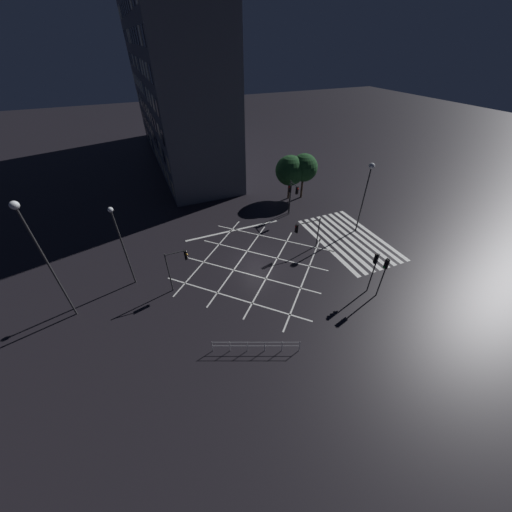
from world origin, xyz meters
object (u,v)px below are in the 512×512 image
at_px(street_lamp_west, 368,180).
at_px(traffic_light_sw_cross, 384,270).
at_px(traffic_light_se_cross, 290,194).
at_px(street_tree_near, 304,168).
at_px(street_tree_far, 290,171).
at_px(street_lamp_far, 35,241).
at_px(traffic_light_se_main, 294,193).
at_px(traffic_light_sw_main, 374,265).
at_px(traffic_light_median_south, 306,229).
at_px(street_lamp_east, 120,237).
at_px(traffic_light_median_north, 178,262).

bearing_deg(street_lamp_west, traffic_light_sw_cross, 150.41).
relative_size(traffic_light_se_cross, street_tree_near, 0.65).
xyz_separation_m(traffic_light_sw_cross, street_tree_far, (20.16, -2.00, 1.08)).
xyz_separation_m(traffic_light_sw_cross, street_lamp_far, (8.05, 24.37, 4.39)).
height_order(traffic_light_se_main, street_tree_near, street_tree_near).
bearing_deg(traffic_light_sw_main, traffic_light_median_south, 15.17).
height_order(traffic_light_se_main, street_lamp_east, street_lamp_east).
relative_size(traffic_light_median_north, traffic_light_sw_main, 1.01).
bearing_deg(traffic_light_median_south, traffic_light_se_main, -109.02).
xyz_separation_m(traffic_light_sw_cross, traffic_light_se_main, (15.46, -0.02, 0.24)).
distance_m(traffic_light_sw_main, street_lamp_east, 21.50).
bearing_deg(traffic_light_median_south, street_lamp_far, 1.30).
relative_size(traffic_light_sw_main, street_tree_far, 0.68).
height_order(traffic_light_median_south, traffic_light_se_main, traffic_light_se_main).
relative_size(traffic_light_median_south, street_lamp_west, 0.43).
bearing_deg(traffic_light_se_cross, traffic_light_median_north, 28.32).
bearing_deg(street_lamp_far, traffic_light_se_main, -73.09).
xyz_separation_m(traffic_light_sw_cross, street_lamp_east, (10.21, 19.53, 2.10)).
bearing_deg(traffic_light_se_main, street_lamp_far, -73.09).
xyz_separation_m(traffic_light_median_north, street_tree_near, (11.97, -19.36, 1.30)).
distance_m(traffic_light_median_south, traffic_light_median_north, 13.20).
bearing_deg(street_lamp_far, street_tree_far, -65.33).
distance_m(street_lamp_east, street_lamp_far, 5.77).
xyz_separation_m(traffic_light_median_north, street_lamp_east, (2.47, 4.00, 2.05)).
bearing_deg(traffic_light_sw_cross, traffic_light_median_north, -26.48).
relative_size(street_lamp_west, street_tree_near, 1.31).
xyz_separation_m(traffic_light_median_south, traffic_light_median_north, (-0.81, 13.17, 0.41)).
bearing_deg(traffic_light_sw_cross, traffic_light_se_cross, -89.35).
relative_size(street_lamp_east, street_tree_near, 1.27).
height_order(traffic_light_se_cross, street_tree_near, street_tree_near).
bearing_deg(street_tree_near, street_tree_far, 76.29).
relative_size(traffic_light_se_main, street_lamp_west, 0.54).
distance_m(traffic_light_se_cross, traffic_light_sw_main, 15.14).
height_order(traffic_light_median_south, street_tree_near, street_tree_near).
height_order(street_lamp_east, street_lamp_far, street_lamp_far).
height_order(traffic_light_sw_cross, traffic_light_median_south, traffic_light_sw_cross).
xyz_separation_m(traffic_light_median_north, traffic_light_sw_main, (-6.87, -15.26, -0.07)).
height_order(traffic_light_sw_cross, traffic_light_sw_main, traffic_light_sw_cross).
relative_size(traffic_light_se_cross, street_tree_far, 0.67).
bearing_deg(traffic_light_median_south, traffic_light_se_cross, -106.27).
xyz_separation_m(traffic_light_median_south, traffic_light_se_cross, (7.47, -2.18, 0.28)).
relative_size(traffic_light_se_cross, street_lamp_east, 0.51).
bearing_deg(traffic_light_median_north, street_tree_near, 31.74).
xyz_separation_m(traffic_light_median_north, traffic_light_se_cross, (8.27, -15.35, -0.13)).
bearing_deg(street_tree_far, traffic_light_se_main, 157.20).
distance_m(traffic_light_se_main, traffic_light_sw_main, 14.60).
bearing_deg(traffic_light_median_north, street_tree_far, 35.31).
distance_m(traffic_light_se_cross, street_lamp_east, 20.32).
xyz_separation_m(street_lamp_far, street_tree_near, (11.67, -28.19, -3.03)).
xyz_separation_m(traffic_light_sw_cross, street_tree_near, (19.71, -3.82, 1.36)).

